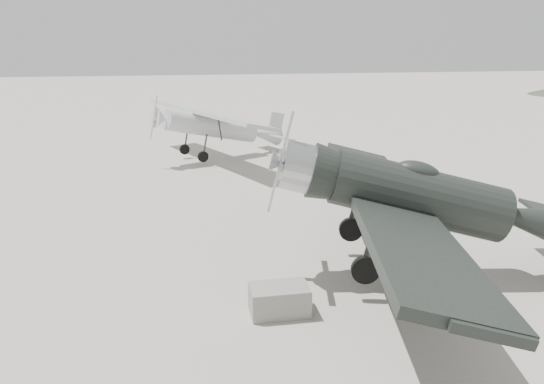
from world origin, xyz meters
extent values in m
plane|color=#A0998E|center=(0.00, 0.00, 0.00)|extent=(160.00, 160.00, 0.00)
cylinder|color=black|center=(3.21, -2.37, 2.34)|extent=(5.00, 2.39, 1.53)
cylinder|color=#A5A7AA|center=(-0.06, -1.76, 2.34)|extent=(1.22, 1.51, 1.35)
cone|color=#A5A7AA|center=(-0.70, -1.64, 2.34)|extent=(0.49, 0.67, 0.61)
cube|color=#A5A7AA|center=(-0.63, -1.65, 2.34)|extent=(0.10, 0.21, 2.84)
ellipsoid|color=black|center=(3.00, -2.33, 3.01)|extent=(1.32, 0.95, 0.50)
cube|color=black|center=(2.46, -2.23, 1.95)|extent=(4.67, 13.29, 0.24)
cylinder|color=black|center=(1.76, -3.60, 0.46)|extent=(0.76, 0.31, 0.74)
cylinder|color=black|center=(2.30, -0.70, 0.46)|extent=(0.76, 0.31, 0.74)
cylinder|color=#333333|center=(1.76, -3.60, 1.19)|extent=(0.14, 0.14, 1.53)
cylinder|color=#333333|center=(2.30, -0.70, 1.19)|extent=(0.14, 0.14, 1.53)
cylinder|color=#A4A7A9|center=(-1.51, 13.48, 1.84)|extent=(5.32, 3.24, 1.13)
cone|color=#A4A7A9|center=(1.76, 14.97, 1.84)|extent=(2.11, 1.70, 1.03)
cone|color=#A4A7A9|center=(-4.22, 12.24, 1.84)|extent=(1.00, 1.23, 1.07)
cube|color=#A4A7A9|center=(-4.59, 12.07, 1.84)|extent=(0.11, 0.15, 2.26)
cube|color=#A4A7A9|center=(-1.88, 13.31, 2.48)|extent=(6.47, 11.08, 0.18)
cube|color=#A4A7A9|center=(2.22, 15.18, 1.90)|extent=(2.29, 3.56, 0.08)
cube|color=#A4A7A9|center=(2.32, 15.23, 2.56)|extent=(0.87, 0.46, 1.33)
cylinder|color=black|center=(-1.79, 12.11, 0.28)|extent=(0.58, 0.37, 0.57)
cylinder|color=black|center=(-2.73, 14.16, 0.28)|extent=(0.58, 0.37, 0.57)
cylinder|color=#333333|center=(-1.79, 12.11, 0.87)|extent=(0.12, 0.12, 1.23)
cylinder|color=#333333|center=(-2.73, 14.16, 0.87)|extent=(0.12, 0.12, 1.23)
cylinder|color=black|center=(2.41, 15.27, 1.54)|extent=(0.20, 0.14, 0.18)
cube|color=slate|center=(-0.94, -3.84, 0.36)|extent=(1.44, 0.91, 0.72)
camera|label=1|loc=(-3.09, -15.39, 6.60)|focal=35.00mm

